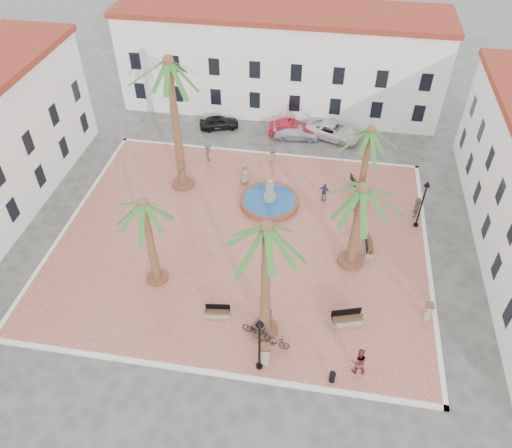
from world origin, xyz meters
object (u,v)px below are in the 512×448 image
object	(u,v)px
fountain	(269,200)
car_white	(333,131)
palm_e	(361,200)
bench_e	(368,246)
bollard_se	(265,354)
bollard_n	(272,157)
palm_s	(266,240)
pedestrian_east	(417,207)
car_silver	(296,132)
bicycle_b	(275,342)
bench_ne	(354,184)
cyclist_b	(359,361)
palm_ne	(369,139)
bicycle_a	(256,330)
pedestrian_north	(208,152)
bench_s	(218,313)
litter_bin	(332,377)
lamppost_e	(424,196)
cyclist_a	(267,311)
palm_nw	(170,75)
pedestrian_fountain_b	(324,192)
car_black	(219,122)
lamppost_s	(259,336)
bollard_e	(428,311)
car_red	(292,129)
bench_se	(346,320)
pedestrian_fountain_a	(244,173)

from	to	relation	value
fountain	car_white	xyz separation A→B (m)	(4.29, 10.58, 0.24)
palm_e	bench_e	xyz separation A→B (m)	(1.19, 1.41, -5.19)
bollard_se	bollard_n	world-z (taller)	bollard_se
palm_s	pedestrian_east	bearing A→B (deg)	51.95
palm_e	pedestrian_east	world-z (taller)	palm_e
fountain	car_white	distance (m)	11.42
pedestrian_east	car_silver	xyz separation A→B (m)	(-10.01, 9.53, -0.37)
bollard_n	bicycle_b	bearing A→B (deg)	-81.40
bench_ne	cyclist_b	world-z (taller)	cyclist_b
palm_ne	bicycle_a	distance (m)	15.33
pedestrian_north	car_white	xyz separation A→B (m)	(10.28, 5.68, -0.28)
fountain	bench_s	size ratio (longest dim) A/B	2.77
litter_bin	car_white	bearing A→B (deg)	92.96
lamppost_e	cyclist_a	xyz separation A→B (m)	(-9.58, -10.38, -1.80)
cyclist_b	bollard_n	bearing A→B (deg)	-75.30
palm_nw	pedestrian_east	bearing A→B (deg)	-2.41
pedestrian_fountain_b	car_black	distance (m)	14.02
palm_nw	cyclist_a	world-z (taller)	palm_nw
lamppost_s	bicycle_a	xyz separation A→B (m)	(-0.51, 2.10, -2.44)
pedestrian_fountain_b	pedestrian_east	size ratio (longest dim) A/B	0.95
bench_ne	bicycle_a	xyz separation A→B (m)	(-5.43, -15.50, 0.25)
bollard_e	bench_s	bearing A→B (deg)	-171.51
cyclist_b	pedestrian_north	size ratio (longest dim) A/B	1.14
bollard_se	litter_bin	xyz separation A→B (m)	(3.77, -0.51, -0.46)
lamppost_e	car_red	distance (m)	15.40
fountain	pedestrian_fountain_b	bearing A→B (deg)	15.59
litter_bin	cyclist_a	world-z (taller)	cyclist_a
fountain	bench_se	bearing A→B (deg)	-59.24
palm_nw	lamppost_e	size ratio (longest dim) A/B	2.67
bench_ne	car_black	distance (m)	14.69
palm_ne	bench_s	world-z (taller)	palm_ne
pedestrian_east	car_red	xyz separation A→B (m)	(-10.47, 9.88, -0.27)
palm_nw	pedestrian_fountain_a	bearing A→B (deg)	12.61
bollard_e	bollard_se	bearing A→B (deg)	-153.12
litter_bin	car_black	bearing A→B (deg)	115.50
bench_s	bicycle_b	bearing A→B (deg)	-31.91
litter_bin	palm_s	bearing A→B (deg)	146.70
litter_bin	pedestrian_north	bearing A→B (deg)	120.82
palm_e	bicycle_a	bearing A→B (deg)	-127.40
bench_s	bollard_e	size ratio (longest dim) A/B	1.24
bench_s	bicycle_b	world-z (taller)	bicycle_b
bicycle_b	car_red	bearing A→B (deg)	5.72
lamppost_e	pedestrian_east	xyz separation A→B (m)	(0.00, 1.20, -1.94)
bollard_n	pedestrian_east	size ratio (longest dim) A/B	0.80
pedestrian_north	bench_se	bearing A→B (deg)	-140.64
car_red	bicycle_a	bearing A→B (deg)	175.86
fountain	car_black	xyz separation A→B (m)	(-6.34, 10.50, 0.15)
pedestrian_north	bench_e	bearing A→B (deg)	-122.00
bench_se	bollard_e	xyz separation A→B (m)	(4.80, 1.15, 0.40)
palm_ne	palm_nw	bearing A→B (deg)	178.47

